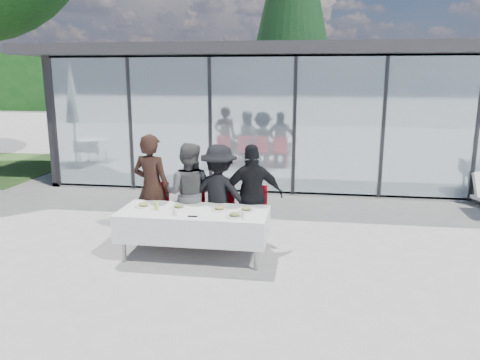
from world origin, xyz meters
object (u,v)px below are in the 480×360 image
plate_d (247,209)px  juice_bottle (157,206)px  diner_c (219,195)px  diner_chair_d (253,212)px  diner_d (253,196)px  diner_chair_a (155,208)px  diner_b (189,193)px  plate_c (219,209)px  diner_chair_b (191,209)px  spare_chair_b (479,176)px  plate_b (179,207)px  folded_eyeglasses (193,216)px  plate_a (143,205)px  diner_chair_c (221,211)px  dining_table (194,224)px  diner_a (152,188)px  plate_extra (234,215)px

plate_d → juice_bottle: bearing=-173.9°
diner_c → diner_chair_d: (0.55, 0.11, -0.30)m
diner_d → diner_chair_a: bearing=-16.9°
diner_b → plate_c: 0.84m
diner_chair_b → diner_d: diner_d is taller
diner_chair_a → spare_chair_b: bearing=29.3°
plate_b → folded_eyeglasses: plate_b is taller
diner_chair_b → plate_a: diner_chair_b is taller
diner_chair_c → spare_chair_b: bearing=34.3°
diner_chair_c → diner_chair_d: (0.55, 0.00, 0.00)m
spare_chair_b → diner_chair_c: bearing=-145.7°
dining_table → diner_d: size_ratio=1.34×
diner_chair_a → diner_d: bearing=-3.7°
plate_a → plate_d: 1.63m
diner_a → juice_bottle: (0.31, -0.69, -0.09)m
diner_chair_a → diner_b: 0.71m
plate_a → plate_d: same height
diner_a → diner_b: size_ratio=1.08×
diner_a → diner_chair_b: bearing=-157.3°
diner_b → diner_chair_c: diner_b is taller
diner_a → juice_bottle: bearing=127.1°
diner_c → plate_extra: 0.95m
diner_b → diner_chair_d: bearing=-171.4°
plate_d → folded_eyeglasses: (-0.73, -0.41, -0.02)m
diner_a → diner_chair_d: size_ratio=1.87×
diner_chair_a → plate_extra: diner_chair_a is taller
diner_chair_d → plate_d: diner_chair_d is taller
diner_chair_a → diner_chair_c: same height
dining_table → plate_d: plate_d is taller
diner_chair_b → diner_d: (1.06, -0.11, 0.31)m
plate_a → plate_extra: (1.49, -0.31, 0.00)m
diner_chair_c → spare_chair_b: size_ratio=1.00×
juice_bottle → diner_chair_b: bearing=68.4°
diner_chair_c → folded_eyeglasses: diner_chair_c is taller
diner_chair_b → folded_eyeglasses: (0.31, -1.07, 0.22)m
diner_chair_d → folded_eyeglasses: diner_chair_d is taller
diner_d → plate_c: bearing=38.8°
dining_table → diner_chair_a: 1.15m
plate_a → diner_a: bearing=95.1°
diner_chair_a → plate_d: 1.82m
diner_c → diner_d: (0.55, 0.00, 0.01)m
diner_chair_c → diner_chair_b: bearing=180.0°
plate_d → juice_bottle: (-1.36, -0.15, 0.04)m
diner_chair_b → plate_extra: bearing=-47.0°
plate_a → folded_eyeglasses: plate_a is taller
diner_a → diner_chair_d: (1.70, 0.11, -0.37)m
plate_b → spare_chair_b: 7.14m
diner_chair_d → plate_c: 0.83m
juice_bottle → diner_d: bearing=26.7°
dining_table → spare_chair_b: size_ratio=2.32×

